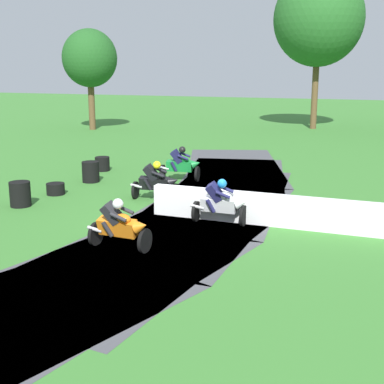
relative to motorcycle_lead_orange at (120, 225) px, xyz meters
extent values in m
plane|color=#38752D|center=(0.89, 3.34, -0.64)|extent=(120.00, 120.00, 0.00)
cube|color=#47474C|center=(0.10, -2.32, -0.64)|extent=(6.17, 10.06, 0.01)
cube|color=#47474C|center=(0.65, 0.49, -0.64)|extent=(5.24, 9.82, 0.01)
cube|color=#47474C|center=(0.88, 3.34, -0.64)|extent=(4.24, 9.46, 0.01)
cube|color=#47474C|center=(0.79, 6.19, -0.64)|extent=(4.78, 9.67, 0.01)
cube|color=#47474C|center=(0.40, 9.02, -0.64)|extent=(5.74, 9.96, 0.01)
cube|color=#47474C|center=(-0.31, 11.79, -0.64)|extent=(6.64, 10.13, 0.01)
cylinder|color=black|center=(0.63, 0.05, -0.35)|extent=(0.15, 0.74, 0.74)
cylinder|color=black|center=(-0.76, 0.16, -0.35)|extent=(0.15, 0.74, 0.74)
cube|color=orange|center=(-0.07, 0.02, -0.06)|extent=(1.03, 0.45, 0.46)
ellipsoid|color=orange|center=(0.10, -0.06, 0.19)|extent=(0.46, 0.37, 0.31)
cone|color=orange|center=(0.60, -0.06, 0.05)|extent=(0.42, 0.43, 0.47)
cylinder|color=#B2B2B7|center=(-0.68, -0.02, -0.17)|extent=(0.41, 0.12, 0.18)
cube|color=#28282D|center=(-0.16, -0.07, 0.30)|extent=(0.52, 0.43, 0.62)
sphere|color=white|center=(0.05, -0.16, 0.58)|extent=(0.26, 0.26, 0.26)
cylinder|color=#28282D|center=(0.13, 0.07, 0.38)|extent=(0.43, 0.12, 0.24)
cylinder|color=#28282D|center=(0.10, -0.27, 0.28)|extent=(0.43, 0.12, 0.24)
cylinder|color=#28282D|center=(-0.24, 0.21, 0.00)|extent=(0.28, 0.21, 0.42)
cylinder|color=#28282D|center=(-0.27, -0.14, -0.09)|extent=(0.28, 0.21, 0.42)
cylinder|color=black|center=(2.33, 2.98, -0.35)|extent=(0.09, 0.73, 0.73)
cylinder|color=black|center=(0.93, 2.99, -0.35)|extent=(0.09, 0.73, 0.73)
cube|color=silver|center=(1.63, 2.91, -0.06)|extent=(1.00, 0.37, 0.46)
ellipsoid|color=silver|center=(1.81, 2.85, 0.19)|extent=(0.44, 0.33, 0.30)
cone|color=silver|center=(2.31, 2.88, 0.06)|extent=(0.39, 0.41, 0.47)
cylinder|color=#B2B2B7|center=(1.03, 2.82, -0.17)|extent=(0.41, 0.12, 0.18)
cube|color=#1E1E4C|center=(1.55, 2.82, 0.31)|extent=(0.50, 0.43, 0.62)
sphere|color=#1E7FE0|center=(1.77, 2.75, 0.59)|extent=(0.26, 0.26, 0.26)
cylinder|color=#1E1E4C|center=(1.83, 2.99, 0.38)|extent=(0.43, 0.14, 0.24)
cylinder|color=#1E1E4C|center=(1.83, 2.64, 0.29)|extent=(0.43, 0.14, 0.24)
cylinder|color=#1E1E4C|center=(1.45, 3.08, 0.00)|extent=(0.27, 0.20, 0.42)
cylinder|color=#1E1E4C|center=(1.45, 2.73, -0.08)|extent=(0.27, 0.20, 0.42)
cylinder|color=black|center=(-0.49, 4.98, -0.35)|extent=(0.16, 0.72, 0.72)
cylinder|color=black|center=(-1.88, 4.83, -0.35)|extent=(0.16, 0.72, 0.72)
cube|color=black|center=(-1.18, 4.84, -0.06)|extent=(1.03, 0.46, 0.45)
ellipsoid|color=black|center=(-1.00, 4.80, 0.20)|extent=(0.47, 0.37, 0.29)
cone|color=black|center=(-0.50, 4.88, 0.06)|extent=(0.42, 0.39, 0.46)
cylinder|color=#B2B2B7|center=(-1.77, 4.68, -0.16)|extent=(0.42, 0.16, 0.17)
cube|color=black|center=(-1.25, 4.75, 0.32)|extent=(0.52, 0.42, 0.62)
sphere|color=yellow|center=(-1.03, 4.71, 0.59)|extent=(0.26, 0.26, 0.26)
cylinder|color=black|center=(-0.99, 4.95, 0.38)|extent=(0.43, 0.17, 0.24)
cylinder|color=black|center=(-0.95, 4.60, 0.30)|extent=(0.43, 0.17, 0.24)
cylinder|color=black|center=(-1.38, 4.99, 0.00)|extent=(0.27, 0.20, 0.42)
cylinder|color=black|center=(-1.34, 4.64, -0.07)|extent=(0.27, 0.20, 0.42)
cylinder|color=black|center=(-0.80, 8.14, -0.34)|extent=(0.16, 0.69, 0.68)
cylinder|color=black|center=(-2.19, 8.00, -0.34)|extent=(0.16, 0.69, 0.68)
cube|color=#198438|center=(-1.49, 8.03, -0.05)|extent=(1.03, 0.44, 0.44)
ellipsoid|color=#198438|center=(-1.31, 8.01, 0.21)|extent=(0.47, 0.36, 0.28)
cone|color=#198438|center=(-0.81, 8.08, 0.07)|extent=(0.42, 0.38, 0.45)
cylinder|color=#B2B2B7|center=(-2.08, 7.86, -0.15)|extent=(0.42, 0.15, 0.17)
cube|color=#1E1E4C|center=(-1.57, 7.96, 0.33)|extent=(0.52, 0.39, 0.60)
sphere|color=black|center=(-1.34, 7.94, 0.61)|extent=(0.26, 0.26, 0.26)
cylinder|color=#1E1E4C|center=(-1.31, 8.16, 0.38)|extent=(0.43, 0.16, 0.24)
cylinder|color=#1E1E4C|center=(-1.27, 7.81, 0.33)|extent=(0.43, 0.16, 0.24)
cylinder|color=#1E1E4C|center=(-1.69, 8.18, 0.00)|extent=(0.27, 0.18, 0.42)
cylinder|color=#1E1E4C|center=(-1.65, 7.83, -0.06)|extent=(0.27, 0.18, 0.42)
cylinder|color=black|center=(-4.93, 2.70, -0.54)|extent=(0.66, 0.66, 0.20)
cylinder|color=black|center=(-4.93, 2.70, -0.34)|extent=(0.66, 0.66, 0.20)
cylinder|color=black|center=(-4.93, 2.70, -0.14)|extent=(0.66, 0.66, 0.20)
cylinder|color=black|center=(-4.93, 2.70, 0.06)|extent=(0.66, 0.66, 0.20)
cylinder|color=black|center=(-4.78, 4.45, -0.54)|extent=(0.63, 0.63, 0.20)
cylinder|color=black|center=(-4.78, 4.45, -0.34)|extent=(0.63, 0.63, 0.20)
cylinder|color=black|center=(-4.66, 6.67, -0.54)|extent=(0.66, 0.66, 0.20)
cylinder|color=black|center=(-4.66, 6.67, -0.34)|extent=(0.66, 0.66, 0.20)
cylinder|color=black|center=(-4.66, 6.67, -0.14)|extent=(0.66, 0.66, 0.20)
cylinder|color=black|center=(-4.66, 6.67, 0.06)|extent=(0.66, 0.66, 0.20)
cylinder|color=black|center=(-5.33, 8.82, -0.54)|extent=(0.62, 0.62, 0.20)
cylinder|color=black|center=(-5.33, 8.82, -0.34)|extent=(0.62, 0.62, 0.20)
cylinder|color=black|center=(-5.33, 8.82, -0.14)|extent=(0.62, 0.62, 0.20)
cylinder|color=brown|center=(1.26, 27.72, 1.81)|extent=(0.44, 0.44, 4.91)
ellipsoid|color=#235B23|center=(1.26, 27.72, 6.88)|extent=(6.14, 6.14, 6.45)
cylinder|color=brown|center=(-13.36, 22.04, 1.01)|extent=(0.44, 0.44, 3.30)
ellipsoid|color=#1E511E|center=(-13.36, 22.04, 4.26)|extent=(3.75, 3.75, 3.94)
camera|label=1|loc=(5.75, -11.05, 3.76)|focal=49.77mm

